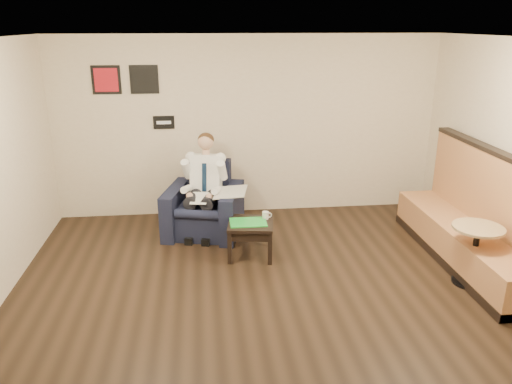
{
  "coord_description": "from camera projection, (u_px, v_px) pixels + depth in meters",
  "views": [
    {
      "loc": [
        -0.74,
        -4.7,
        2.96
      ],
      "look_at": [
        -0.08,
        1.2,
        0.93
      ],
      "focal_mm": 35.0,
      "sensor_mm": 36.0,
      "label": 1
    }
  ],
  "objects": [
    {
      "name": "ground",
      "position": [
        275.0,
        307.0,
        5.46
      ],
      "size": [
        6.0,
        6.0,
        0.0
      ],
      "primitive_type": "plane",
      "color": "black",
      "rests_on": "ground"
    },
    {
      "name": "wall_back",
      "position": [
        248.0,
        127.0,
        7.82
      ],
      "size": [
        6.0,
        0.02,
        2.8
      ],
      "primitive_type": "cube",
      "color": "beige",
      "rests_on": "ground"
    },
    {
      "name": "ceiling",
      "position": [
        279.0,
        40.0,
        4.55
      ],
      "size": [
        6.0,
        6.0,
        0.02
      ],
      "primitive_type": "cube",
      "color": "white",
      "rests_on": "wall_back"
    },
    {
      "name": "seating_sign",
      "position": [
        164.0,
        122.0,
        7.64
      ],
      "size": [
        0.32,
        0.02,
        0.2
      ],
      "primitive_type": "cube",
      "color": "black",
      "rests_on": "wall_back"
    },
    {
      "name": "art_print_left",
      "position": [
        106.0,
        80.0,
        7.34
      ],
      "size": [
        0.42,
        0.03,
        0.42
      ],
      "primitive_type": "cube",
      "color": "red",
      "rests_on": "wall_back"
    },
    {
      "name": "art_print_right",
      "position": [
        144.0,
        79.0,
        7.4
      ],
      "size": [
        0.42,
        0.03,
        0.42
      ],
      "primitive_type": "cube",
      "color": "black",
      "rests_on": "wall_back"
    },
    {
      "name": "armchair",
      "position": [
        204.0,
        200.0,
        7.25
      ],
      "size": [
        1.26,
        1.26,
        1.01
      ],
      "primitive_type": "cube",
      "rotation": [
        0.0,
        0.0,
        -0.24
      ],
      "color": "black",
      "rests_on": "ground"
    },
    {
      "name": "seated_man",
      "position": [
        201.0,
        191.0,
        7.07
      ],
      "size": [
        0.87,
        1.11,
        1.38
      ],
      "primitive_type": null,
      "rotation": [
        0.0,
        0.0,
        -0.24
      ],
      "color": "white",
      "rests_on": "armchair"
    },
    {
      "name": "lap_papers",
      "position": [
        199.0,
        198.0,
        6.99
      ],
      "size": [
        0.28,
        0.36,
        0.01
      ],
      "primitive_type": "cube",
      "rotation": [
        0.0,
        0.0,
        -0.17
      ],
      "color": "white",
      "rests_on": "seated_man"
    },
    {
      "name": "newspaper",
      "position": [
        231.0,
        192.0,
        7.04
      ],
      "size": [
        0.53,
        0.62,
        0.01
      ],
      "primitive_type": "cube",
      "rotation": [
        0.0,
        0.0,
        -0.19
      ],
      "color": "silver",
      "rests_on": "armchair"
    },
    {
      "name": "side_table",
      "position": [
        251.0,
        239.0,
        6.6
      ],
      "size": [
        0.66,
        0.66,
        0.47
      ],
      "primitive_type": "cube",
      "rotation": [
        0.0,
        0.0,
        -0.15
      ],
      "color": "black",
      "rests_on": "ground"
    },
    {
      "name": "green_folder",
      "position": [
        248.0,
        222.0,
        6.51
      ],
      "size": [
        0.48,
        0.34,
        0.01
      ],
      "primitive_type": "cube",
      "rotation": [
        0.0,
        0.0,
        -0.01
      ],
      "color": "green",
      "rests_on": "side_table"
    },
    {
      "name": "coffee_mug",
      "position": [
        265.0,
        215.0,
        6.62
      ],
      "size": [
        0.1,
        0.1,
        0.1
      ],
      "primitive_type": "cylinder",
      "rotation": [
        0.0,
        0.0,
        -0.15
      ],
      "color": "white",
      "rests_on": "side_table"
    },
    {
      "name": "smartphone",
      "position": [
        255.0,
        217.0,
        6.68
      ],
      "size": [
        0.16,
        0.12,
        0.01
      ],
      "primitive_type": "cube",
      "rotation": [
        0.0,
        0.0,
        -0.32
      ],
      "color": "black",
      "rests_on": "side_table"
    },
    {
      "name": "banquette",
      "position": [
        469.0,
        209.0,
        6.29
      ],
      "size": [
        0.68,
        2.83,
        1.45
      ],
      "primitive_type": "cube",
      "color": "#AE7243",
      "rests_on": "ground"
    },
    {
      "name": "cafe_table",
      "position": [
        474.0,
        255.0,
        5.85
      ],
      "size": [
        0.77,
        0.77,
        0.73
      ],
      "primitive_type": "cylinder",
      "rotation": [
        0.0,
        0.0,
        0.4
      ],
      "color": "tan",
      "rests_on": "ground"
    }
  ]
}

